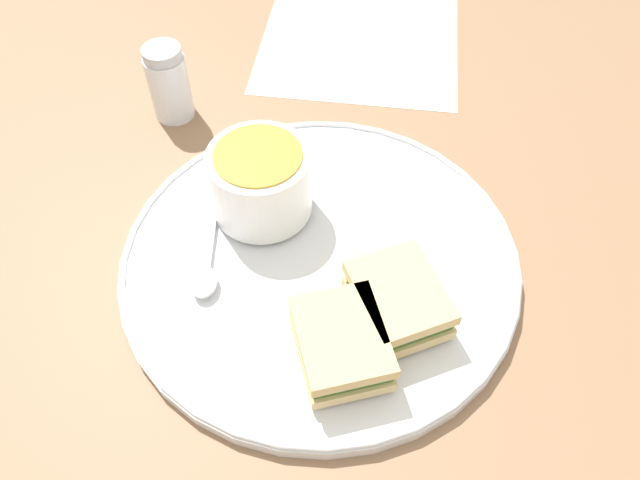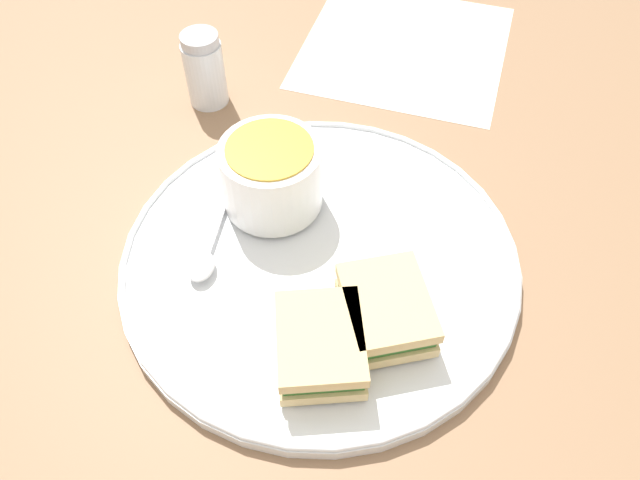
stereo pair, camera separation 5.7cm
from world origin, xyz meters
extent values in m
plane|color=#8E6B4C|center=(0.00, 0.00, 0.00)|extent=(2.40, 2.40, 0.00)
cylinder|color=white|center=(0.00, 0.00, 0.01)|extent=(0.37, 0.37, 0.01)
torus|color=white|center=(0.00, 0.00, 0.01)|extent=(0.37, 0.37, 0.01)
cylinder|color=white|center=(0.05, 0.07, 0.02)|extent=(0.05, 0.05, 0.01)
cylinder|color=white|center=(0.05, 0.07, 0.05)|extent=(0.10, 0.10, 0.07)
cylinder|color=gold|center=(0.05, 0.07, 0.09)|extent=(0.08, 0.08, 0.01)
cube|color=silver|center=(0.01, 0.11, 0.02)|extent=(0.10, 0.02, 0.00)
ellipsoid|color=silver|center=(-0.05, 0.10, 0.02)|extent=(0.04, 0.03, 0.01)
cube|color=#DBBC7F|center=(-0.10, -0.03, 0.02)|extent=(0.11, 0.10, 0.01)
cube|color=#33702D|center=(-0.10, -0.03, 0.03)|extent=(0.10, 0.09, 0.01)
cube|color=#DBBC7F|center=(-0.10, -0.03, 0.05)|extent=(0.11, 0.10, 0.01)
cube|color=#DBBC7F|center=(-0.05, -0.08, 0.02)|extent=(0.11, 0.10, 0.01)
cube|color=#33702D|center=(-0.05, -0.08, 0.03)|extent=(0.10, 0.09, 0.01)
cube|color=#DBBC7F|center=(-0.05, -0.08, 0.05)|extent=(0.11, 0.10, 0.01)
cylinder|color=silver|center=(0.19, 0.20, 0.04)|extent=(0.05, 0.05, 0.08)
cylinder|color=#B7B7BC|center=(0.19, 0.20, 0.08)|extent=(0.04, 0.04, 0.01)
cube|color=white|center=(0.37, 0.01, 0.00)|extent=(0.27, 0.26, 0.00)
camera|label=1|loc=(-0.34, -0.06, 0.48)|focal=35.00mm
camera|label=2|loc=(-0.33, -0.11, 0.48)|focal=35.00mm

